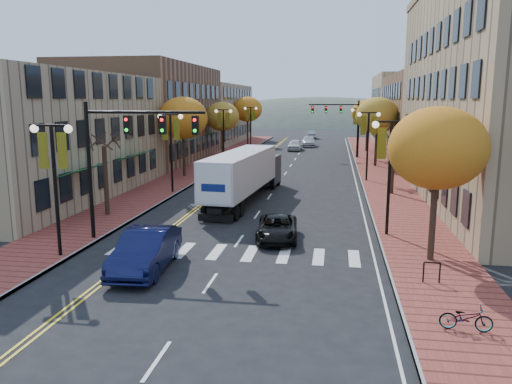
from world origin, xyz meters
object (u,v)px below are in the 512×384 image
at_px(navy_sedan, 146,250).
at_px(black_suv, 277,228).
at_px(semi_truck, 245,172).
at_px(bicycle, 466,318).

relative_size(navy_sedan, black_suv, 1.20).
bearing_deg(navy_sedan, semi_truck, 80.51).
distance_m(semi_truck, navy_sedan, 15.16).
height_order(black_suv, bicycle, black_suv).
distance_m(navy_sedan, black_suv, 7.39).
xyz_separation_m(black_suv, bicycle, (6.90, -9.63, -0.05)).
bearing_deg(bicycle, black_suv, 39.62).
height_order(semi_truck, bicycle, semi_truck).
bearing_deg(semi_truck, navy_sedan, -91.00).
xyz_separation_m(navy_sedan, bicycle, (11.82, -4.12, -0.31)).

